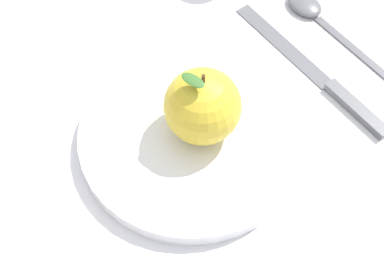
% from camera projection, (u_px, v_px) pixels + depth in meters
% --- Properties ---
extents(ground_plane, '(2.40, 2.40, 0.00)m').
position_uv_depth(ground_plane, '(214.00, 133.00, 0.59)').
color(ground_plane, silver).
extents(dinner_plate, '(0.23, 0.23, 0.02)m').
position_uv_depth(dinner_plate, '(192.00, 137.00, 0.58)').
color(dinner_plate, white).
rests_on(dinner_plate, ground_plane).
extents(apple, '(0.08, 0.08, 0.09)m').
position_uv_depth(apple, '(205.00, 110.00, 0.54)').
color(apple, gold).
rests_on(apple, dinner_plate).
extents(knife, '(0.07, 0.23, 0.01)m').
position_uv_depth(knife, '(322.00, 79.00, 0.63)').
color(knife, '#59595E').
rests_on(knife, ground_plane).
extents(spoon, '(0.06, 0.16, 0.01)m').
position_uv_depth(spoon, '(314.00, 13.00, 0.68)').
color(spoon, '#59595E').
rests_on(spoon, ground_plane).
extents(linen_napkin, '(0.14, 0.17, 0.00)m').
position_uv_depth(linen_napkin, '(52.00, 262.00, 0.51)').
color(linen_napkin, beige).
rests_on(linen_napkin, ground_plane).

